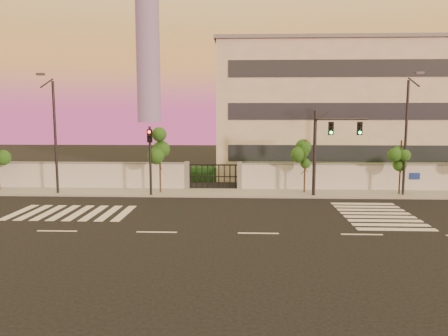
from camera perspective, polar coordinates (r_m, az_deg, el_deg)
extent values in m
plane|color=black|center=(21.59, 4.50, -8.52)|extent=(120.00, 120.00, 0.00)
cube|color=gray|center=(31.81, 3.82, -3.29)|extent=(60.00, 3.00, 0.15)
cube|color=silver|center=(37.10, -24.38, -0.98)|extent=(25.00, 0.30, 2.00)
cube|color=slate|center=(36.97, -24.46, 0.65)|extent=(25.00, 0.36, 0.12)
cube|color=silver|center=(36.50, 27.17, -1.25)|extent=(31.00, 0.30, 2.00)
cube|color=slate|center=(36.38, 27.27, 0.40)|extent=(31.00, 0.36, 0.12)
cube|color=slate|center=(33.38, -4.85, -1.02)|extent=(0.35, 0.35, 2.20)
cube|color=slate|center=(33.12, 2.04, -1.07)|extent=(0.35, 0.35, 2.20)
cube|color=black|center=(36.95, 17.77, -0.87)|extent=(20.00, 2.00, 1.80)
cube|color=black|center=(38.75, -20.72, -0.93)|extent=(12.00, 1.80, 1.40)
cube|color=black|center=(38.20, -0.92, -0.73)|extent=(6.00, 1.50, 1.20)
cube|color=#B8AF9B|center=(43.89, 15.42, 7.11)|extent=(24.00, 12.00, 12.00)
cube|color=#262D38|center=(38.19, 17.27, 1.82)|extent=(22.00, 0.08, 1.40)
cube|color=#262D38|center=(38.05, 17.47, 7.07)|extent=(22.00, 0.08, 1.40)
cube|color=#262D38|center=(38.23, 17.67, 12.32)|extent=(22.00, 0.08, 1.40)
cube|color=slate|center=(44.34, 15.69, 15.01)|extent=(24.40, 12.40, 0.30)
cylinder|color=slate|center=(311.46, -9.93, 16.09)|extent=(16.00, 16.00, 110.00)
cube|color=silver|center=(28.66, -25.18, -5.25)|extent=(0.50, 4.00, 0.02)
cube|color=silver|center=(28.26, -23.55, -5.33)|extent=(0.50, 4.00, 0.02)
cube|color=silver|center=(27.88, -21.88, -5.41)|extent=(0.50, 4.00, 0.02)
cube|color=silver|center=(27.53, -20.17, -5.49)|extent=(0.50, 4.00, 0.02)
cube|color=silver|center=(27.20, -18.41, -5.57)|extent=(0.50, 4.00, 0.02)
cube|color=silver|center=(26.89, -16.61, -5.64)|extent=(0.50, 4.00, 0.02)
cube|color=silver|center=(26.62, -14.76, -5.71)|extent=(0.50, 4.00, 0.02)
cube|color=silver|center=(26.37, -12.89, -5.78)|extent=(0.50, 4.00, 0.02)
cube|color=silver|center=(23.86, 21.61, -7.47)|extent=(4.00, 0.50, 0.02)
cube|color=silver|center=(24.68, 20.93, -6.96)|extent=(4.00, 0.50, 0.02)
cube|color=silver|center=(25.51, 20.28, -6.48)|extent=(4.00, 0.50, 0.02)
cube|color=silver|center=(26.34, 19.68, -6.03)|extent=(4.00, 0.50, 0.02)
cube|color=silver|center=(27.18, 19.12, -5.61)|extent=(4.00, 0.50, 0.02)
cube|color=silver|center=(28.02, 18.60, -5.21)|extent=(4.00, 0.50, 0.02)
cube|color=silver|center=(28.87, 18.10, -4.83)|extent=(4.00, 0.50, 0.02)
cube|color=silver|center=(29.72, 17.63, -4.48)|extent=(4.00, 0.50, 0.02)
cube|color=silver|center=(23.45, -20.96, -7.69)|extent=(2.00, 0.15, 0.01)
cube|color=silver|center=(21.98, -8.78, -8.28)|extent=(2.00, 0.15, 0.01)
cube|color=silver|center=(21.59, 4.50, -8.50)|extent=(2.00, 0.15, 0.01)
cube|color=silver|center=(22.35, 17.56, -8.27)|extent=(2.00, 0.15, 0.01)
sphere|color=#1E4F16|center=(36.40, -26.81, 1.19)|extent=(0.88, 0.88, 0.88)
cylinder|color=#382314|center=(31.70, -8.36, 0.69)|extent=(0.13, 0.13, 4.61)
sphere|color=#1E4F16|center=(31.57, -8.40, 3.18)|extent=(1.16, 1.16, 1.16)
sphere|color=#1E4F16|center=(31.77, -7.66, 1.96)|extent=(0.88, 0.88, 0.88)
sphere|color=#1E4F16|center=(31.51, -9.01, 2.32)|extent=(0.84, 0.84, 0.84)
cylinder|color=#382314|center=(31.90, 10.51, 0.08)|extent=(0.13, 0.13, 3.94)
sphere|color=#1E4F16|center=(31.78, 10.56, 2.20)|extent=(1.15, 1.15, 1.15)
sphere|color=#1E4F16|center=(32.10, 11.13, 1.17)|extent=(0.88, 0.88, 0.88)
sphere|color=#1E4F16|center=(31.62, 10.02, 1.47)|extent=(0.84, 0.84, 0.84)
cylinder|color=#382314|center=(33.19, 22.02, -0.04)|extent=(0.11, 0.11, 3.96)
sphere|color=#1E4F16|center=(33.08, 22.12, 2.00)|extent=(0.98, 0.98, 0.98)
sphere|color=#1E4F16|center=(33.40, 22.47, 1.01)|extent=(0.75, 0.75, 0.75)
sphere|color=#1E4F16|center=(32.89, 21.72, 1.30)|extent=(0.71, 0.71, 0.71)
cylinder|color=black|center=(30.78, 11.73, 1.75)|extent=(0.23, 0.23, 6.03)
cylinder|color=black|center=(31.01, 15.23, 6.19)|extent=(3.65, 0.88, 0.16)
cube|color=black|center=(30.82, 13.80, 5.05)|extent=(0.34, 0.17, 0.87)
sphere|color=#0CF259|center=(30.72, 13.82, 4.54)|extent=(0.19, 0.19, 0.19)
cube|color=black|center=(31.26, 17.31, 4.96)|extent=(0.34, 0.17, 0.87)
sphere|color=#0CF259|center=(31.16, 17.34, 4.45)|extent=(0.19, 0.19, 0.19)
cylinder|color=black|center=(30.81, -9.60, 0.79)|extent=(0.18, 0.18, 4.94)
cube|color=black|center=(30.61, -9.69, 4.15)|extent=(0.38, 0.20, 0.99)
sphere|color=red|center=(30.49, -9.74, 4.72)|extent=(0.22, 0.22, 0.22)
cylinder|color=black|center=(33.19, -21.16, 3.57)|extent=(0.18, 0.18, 8.07)
cylinder|color=black|center=(32.38, -22.12, 10.25)|extent=(0.10, 1.93, 0.79)
cube|color=#3F3F44|center=(31.59, -22.86, 11.23)|extent=(0.50, 0.25, 0.15)
cylinder|color=black|center=(32.85, 22.63, 3.49)|extent=(0.18, 0.18, 8.10)
cylinder|color=black|center=(32.02, 23.53, 10.26)|extent=(0.10, 1.94, 0.79)
cube|color=#3F3F44|center=(31.21, 24.19, 11.26)|extent=(0.51, 0.25, 0.15)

